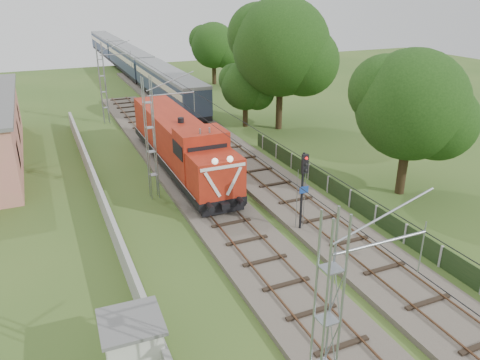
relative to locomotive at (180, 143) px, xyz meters
name	(u,v)px	position (x,y,z in m)	size (l,w,h in m)	color
ground	(279,283)	(0.00, -15.75, -2.30)	(140.00, 140.00, 0.00)	#33521E
track_main	(224,218)	(0.00, -8.75, -2.12)	(4.20, 70.00, 0.45)	#6B6054
track_side	(222,145)	(5.00, 4.25, -2.12)	(4.20, 80.00, 0.45)	#6B6054
catenary	(151,139)	(-2.95, -3.75, 1.75)	(3.31, 70.00, 8.00)	gray
boundary_wall	(100,195)	(-6.50, -3.75, -1.55)	(0.25, 40.00, 1.50)	#9E9E99
fence	(376,215)	(8.00, -12.75, -1.70)	(0.12, 32.00, 1.20)	black
locomotive	(180,143)	(0.00, 0.00, 0.00)	(3.10, 17.68, 4.49)	black
coach_rake	(130,59)	(5.00, 43.64, 0.18)	(2.98, 66.53, 3.45)	black
signal_post	(303,179)	(3.39, -11.96, 1.02)	(0.53, 0.42, 4.83)	black
relay_hut	(133,345)	(-7.40, -18.47, -1.16)	(2.27, 2.27, 2.26)	silver
tree_a	(413,106)	(12.53, -9.77, 3.71)	(7.43, 7.07, 9.63)	#392A17
tree_b	(282,48)	(12.33, 7.30, 5.41)	(9.52, 9.07, 12.35)	#392A17
tree_c	(246,86)	(9.59, 9.36, 1.73)	(4.99, 4.76, 6.47)	#392A17
tree_d	(214,46)	(14.55, 31.18, 3.02)	(6.58, 6.27, 8.53)	#392A17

